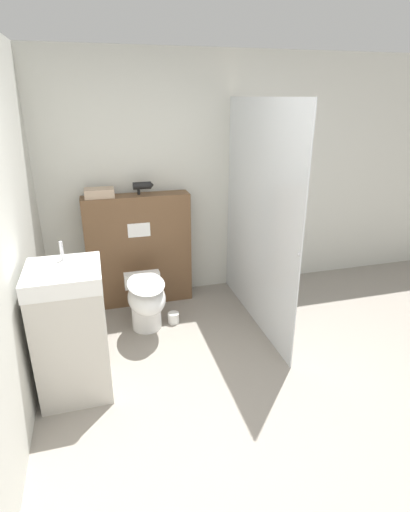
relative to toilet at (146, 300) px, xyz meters
The scene contains 9 objects.
ground_plane 1.64m from the toilet, 71.77° to the right, with size 12.00×12.00×0.00m, color gray.
wall_back 1.33m from the toilet, 57.77° to the left, with size 8.00×0.06×2.50m.
partition_panel 0.66m from the toilet, 87.73° to the left, with size 1.06×0.23×1.16m.
shower_glass 1.27m from the toilet, ahead, with size 0.04×1.66×2.06m.
toilet is the anchor object (origin of this frame).
sink_vanity 0.93m from the toilet, 132.58° to the right, with size 0.50×0.51×1.14m.
hair_drier 1.12m from the toilet, 80.66° to the left, with size 0.21×0.07×0.12m.
folded_towel 1.12m from the toilet, 118.06° to the left, with size 0.28×0.18×0.09m.
spare_toilet_roll 0.38m from the toilet, 13.36° to the left, with size 0.11×0.11×0.10m.
Camera 1 is at (-0.85, -1.77, 2.07)m, focal length 28.00 mm.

